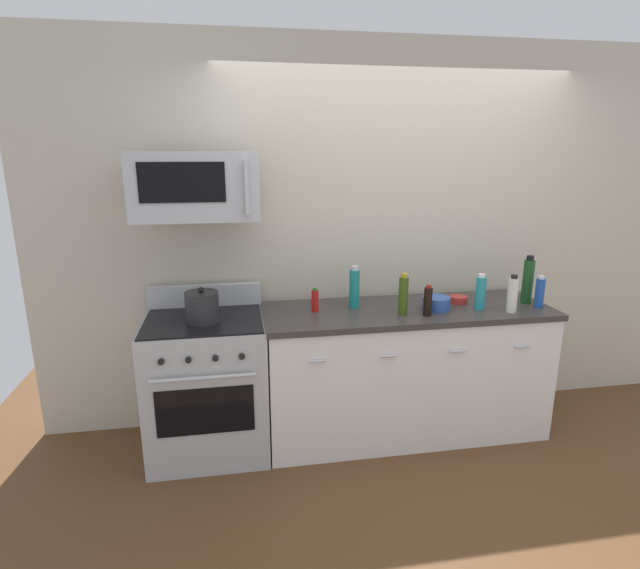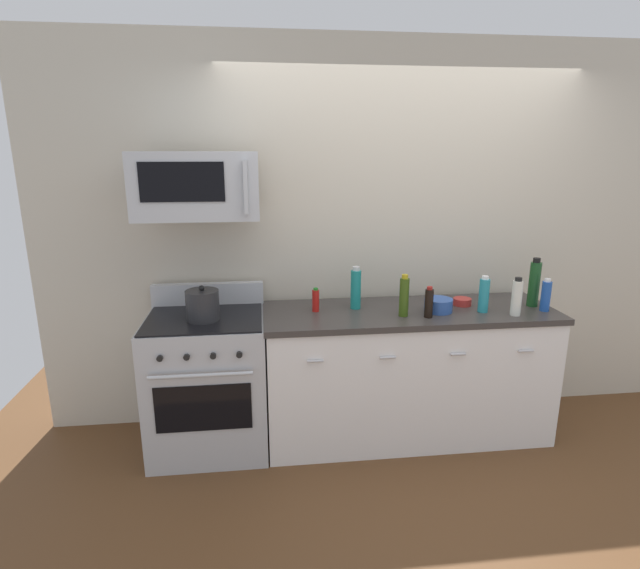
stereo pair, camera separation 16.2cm
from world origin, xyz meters
The scene contains 16 objects.
ground_plane centered at (0.00, 0.00, 0.00)m, with size 6.06×6.06×0.00m, color brown.
back_wall centered at (0.00, 0.41, 1.35)m, with size 5.05×0.10×2.70m, color beige.
counter_unit centered at (0.00, 0.00, 0.46)m, with size 1.96×0.66×0.92m.
range_oven centered at (-1.35, 0.00, 0.47)m, with size 0.76×0.69×1.07m.
microwave centered at (-1.35, 0.05, 1.75)m, with size 0.74×0.44×0.40m.
bottle_sparkling_teal centered at (-0.36, 0.08, 1.06)m, with size 0.07×0.07×0.29m.
bottle_hot_sauce_red centered at (-0.63, 0.04, 1.00)m, with size 0.05×0.05×0.16m.
bottle_soda_blue centered at (0.89, -0.13, 1.02)m, with size 0.06×0.06×0.22m.
bottle_vinegar_white centered at (0.65, -0.19, 1.04)m, with size 0.07×0.07×0.25m.
bottle_soy_sauce_dark centered at (0.07, -0.17, 1.02)m, with size 0.05×0.05×0.20m.
bottle_wine_green centered at (0.86, -0.01, 1.08)m, with size 0.07×0.07×0.34m.
bottle_olive_oil centered at (-0.08, -0.12, 1.05)m, with size 0.06×0.06×0.27m.
bottle_dish_soap centered at (0.47, -0.10, 1.04)m, with size 0.07×0.07×0.24m.
bowl_red_small centered at (0.39, 0.06, 0.95)m, with size 0.12×0.12×0.05m.
bowl_blue_mixing centered at (0.18, -0.06, 0.97)m, with size 0.19×0.19×0.09m.
stockpot centered at (-1.35, -0.05, 1.02)m, with size 0.21×0.21×0.22m.
Camera 2 is at (-0.98, -3.13, 1.96)m, focal length 28.27 mm.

